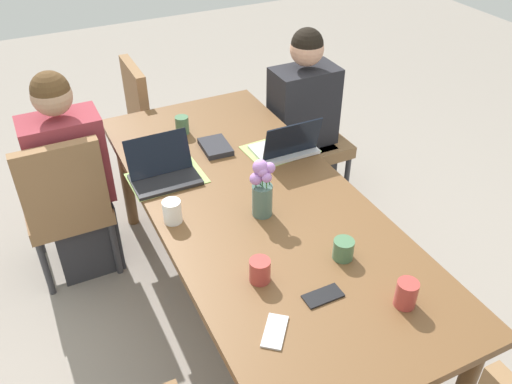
# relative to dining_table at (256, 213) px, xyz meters

# --- Properties ---
(ground_plane) EXTENTS (10.00, 10.00, 0.00)m
(ground_plane) POSITION_rel_dining_table_xyz_m (0.00, 0.00, -0.66)
(ground_plane) COLOR gray
(dining_table) EXTENTS (2.22, 0.95, 0.73)m
(dining_table) POSITION_rel_dining_table_xyz_m (0.00, 0.00, 0.00)
(dining_table) COLOR brown
(dining_table) RESTS_ON ground_plane
(chair_near_left_near) EXTENTS (0.44, 0.44, 0.90)m
(chair_near_left_near) POSITION_rel_dining_table_xyz_m (0.86, -0.77, -0.16)
(chair_near_left_near) COLOR olive
(chair_near_left_near) RESTS_ON ground_plane
(person_near_left_near) EXTENTS (0.36, 0.40, 1.19)m
(person_near_left_near) POSITION_rel_dining_table_xyz_m (0.79, -0.71, -0.13)
(person_near_left_near) COLOR #2D2D33
(person_near_left_near) RESTS_ON ground_plane
(chair_far_left_mid) EXTENTS (0.44, 0.44, 0.90)m
(chair_far_left_mid) POSITION_rel_dining_table_xyz_m (0.72, 0.78, -0.16)
(chair_far_left_mid) COLOR olive
(chair_far_left_mid) RESTS_ON ground_plane
(person_far_left_mid) EXTENTS (0.36, 0.40, 1.19)m
(person_far_left_mid) POSITION_rel_dining_table_xyz_m (0.79, 0.72, -0.13)
(person_far_left_mid) COLOR #2D2D33
(person_far_left_mid) RESTS_ON ground_plane
(chair_head_right_left_far) EXTENTS (0.44, 0.44, 0.90)m
(chair_head_right_left_far) POSITION_rel_dining_table_xyz_m (1.41, 0.06, -0.16)
(chair_head_right_left_far) COLOR olive
(chair_head_right_left_far) RESTS_ON ground_plane
(flower_vase) EXTENTS (0.10, 0.11, 0.27)m
(flower_vase) POSITION_rel_dining_table_xyz_m (-0.10, 0.02, 0.20)
(flower_vase) COLOR #4C6B60
(flower_vase) RESTS_ON dining_table
(placemat_near_left_near) EXTENTS (0.28, 0.38, 0.00)m
(placemat_near_left_near) POSITION_rel_dining_table_xyz_m (0.35, -0.31, 0.07)
(placemat_near_left_near) COLOR #9EBC66
(placemat_near_left_near) RESTS_ON dining_table
(placemat_far_left_mid) EXTENTS (0.27, 0.37, 0.00)m
(placemat_far_left_mid) POSITION_rel_dining_table_xyz_m (0.36, 0.31, 0.07)
(placemat_far_left_mid) COLOR #9EBC66
(placemat_far_left_mid) RESTS_ON dining_table
(laptop_far_left_mid) EXTENTS (0.22, 0.32, 0.20)m
(laptop_far_left_mid) POSITION_rel_dining_table_xyz_m (0.36, 0.33, 0.11)
(laptop_far_left_mid) COLOR black
(laptop_far_left_mid) RESTS_ON dining_table
(laptop_near_left_near) EXTENTS (0.22, 0.32, 0.21)m
(laptop_near_left_near) POSITION_rel_dining_table_xyz_m (0.30, -0.32, 0.12)
(laptop_near_left_near) COLOR silver
(laptop_near_left_near) RESTS_ON dining_table
(coffee_mug_near_left) EXTENTS (0.08, 0.08, 0.09)m
(coffee_mug_near_left) POSITION_rel_dining_table_xyz_m (-0.50, -0.15, 0.11)
(coffee_mug_near_left) COLOR #47704C
(coffee_mug_near_left) RESTS_ON dining_table
(coffee_mug_near_right) EXTENTS (0.07, 0.07, 0.10)m
(coffee_mug_near_right) POSITION_rel_dining_table_xyz_m (0.75, 0.09, 0.12)
(coffee_mug_near_right) COLOR #47704C
(coffee_mug_near_right) RESTS_ON dining_table
(coffee_mug_centre_left) EXTENTS (0.08, 0.08, 0.10)m
(coffee_mug_centre_left) POSITION_rel_dining_table_xyz_m (-0.46, 0.21, 0.12)
(coffee_mug_centre_left) COLOR #AD3D38
(coffee_mug_centre_left) RESTS_ON dining_table
(coffee_mug_centre_right) EXTENTS (0.08, 0.08, 0.11)m
(coffee_mug_centre_right) POSITION_rel_dining_table_xyz_m (-0.81, -0.21, 0.12)
(coffee_mug_centre_right) COLOR #AD3D38
(coffee_mug_centre_right) RESTS_ON dining_table
(coffee_mug_far_left) EXTENTS (0.08, 0.08, 0.11)m
(coffee_mug_far_left) POSITION_rel_dining_table_xyz_m (0.03, 0.39, 0.12)
(coffee_mug_far_left) COLOR white
(coffee_mug_far_left) RESTS_ON dining_table
(book_red_cover) EXTENTS (0.21, 0.15, 0.03)m
(book_red_cover) POSITION_rel_dining_table_xyz_m (0.51, -0.01, 0.09)
(book_red_cover) COLOR #28282D
(book_red_cover) RESTS_ON dining_table
(phone_black) EXTENTS (0.07, 0.15, 0.01)m
(phone_black) POSITION_rel_dining_table_xyz_m (-0.65, 0.04, 0.07)
(phone_black) COLOR black
(phone_black) RESTS_ON dining_table
(phone_silver) EXTENTS (0.16, 0.15, 0.01)m
(phone_silver) POSITION_rel_dining_table_xyz_m (-0.72, 0.28, 0.07)
(phone_silver) COLOR silver
(phone_silver) RESTS_ON dining_table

